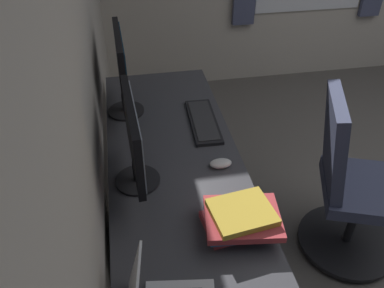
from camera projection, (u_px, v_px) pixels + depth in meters
The scene contains 9 objects.
wall_back at pixel (65, 88), 1.30m from camera, with size 5.26×0.10×2.60m, color beige.
desk at pixel (181, 196), 1.81m from camera, with size 2.16×0.63×0.73m.
drawer_pedestal at pixel (182, 267), 1.88m from camera, with size 0.40×0.51×0.69m.
monitor_primary at pixel (134, 139), 1.65m from camera, with size 0.49×0.20×0.40m.
monitor_secondary at pixel (122, 70), 2.09m from camera, with size 0.47×0.20×0.46m.
keyboard_main at pixel (203, 121), 2.15m from camera, with size 0.42×0.15×0.02m.
mouse_main at pixel (221, 163), 1.86m from camera, with size 0.06×0.10×0.03m, color silver.
book_stack_near at pixel (240, 219), 1.54m from camera, with size 0.27×0.31×0.10m.
office_chair at pixel (349, 188), 2.14m from camera, with size 0.56×0.61×0.97m.
Camera 1 is at (-1.20, 2.11, 1.94)m, focal length 37.48 mm.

